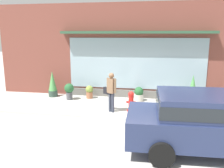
{
  "coord_description": "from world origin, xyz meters",
  "views": [
    {
      "loc": [
        0.78,
        -8.09,
        3.02
      ],
      "look_at": [
        -0.82,
        1.2,
        1.01
      ],
      "focal_mm": 37.26,
      "sensor_mm": 36.0,
      "label": 1
    }
  ],
  "objects": [
    {
      "name": "pedestrian_with_handbag",
      "position": [
        -0.77,
        0.64,
        0.9
      ],
      "size": [
        0.57,
        0.41,
        1.58
      ],
      "rotation": [
        0.0,
        0.0,
        2.64
      ],
      "color": "#333847",
      "rests_on": "ground_plane"
    },
    {
      "name": "potted_plant_window_right",
      "position": [
        -4.03,
        2.48,
        0.61
      ],
      "size": [
        0.44,
        0.44,
        1.27
      ],
      "color": "#33473D",
      "rests_on": "ground_plane"
    },
    {
      "name": "potted_plant_corner_tall",
      "position": [
        -3.02,
        2.06,
        0.46
      ],
      "size": [
        0.45,
        0.45,
        0.78
      ],
      "color": "#4C4C51",
      "rests_on": "ground_plane"
    },
    {
      "name": "parked_car_navy",
      "position": [
        2.36,
        -2.08,
        0.88
      ],
      "size": [
        4.58,
        2.16,
        1.55
      ],
      "rotation": [
        0.0,
        0.0,
        0.03
      ],
      "color": "navy",
      "rests_on": "ground_plane"
    },
    {
      "name": "storefront",
      "position": [
        0.0,
        3.18,
        2.21
      ],
      "size": [
        14.0,
        0.81,
        4.5
      ],
      "color": "brown",
      "rests_on": "ground_plane"
    },
    {
      "name": "fire_hydrant",
      "position": [
        0.01,
        0.84,
        0.41
      ],
      "size": [
        0.38,
        0.34,
        0.81
      ],
      "color": "red",
      "rests_on": "ground_plane"
    },
    {
      "name": "potted_plant_low_front",
      "position": [
        2.58,
        2.28,
        0.63
      ],
      "size": [
        0.47,
        0.47,
        1.31
      ],
      "color": "#B7B2A3",
      "rests_on": "ground_plane"
    },
    {
      "name": "ground_plane",
      "position": [
        0.0,
        0.0,
        0.0
      ],
      "size": [
        60.0,
        60.0,
        0.0
      ],
      "primitive_type": "plane",
      "color": "#B2AFA8"
    },
    {
      "name": "potted_plant_by_entrance",
      "position": [
        -2.15,
        2.45,
        0.33
      ],
      "size": [
        0.37,
        0.37,
        0.63
      ],
      "color": "#9E6042",
      "rests_on": "ground_plane"
    },
    {
      "name": "curb_strip",
      "position": [
        0.0,
        -0.2,
        0.06
      ],
      "size": [
        14.0,
        0.24,
        0.12
      ],
      "primitive_type": "cube",
      "color": "#B2B2AD",
      "rests_on": "ground_plane"
    },
    {
      "name": "potted_plant_window_center",
      "position": [
        0.23,
        2.39,
        0.32
      ],
      "size": [
        0.44,
        0.44,
        0.66
      ],
      "color": "#B7B2A3",
      "rests_on": "ground_plane"
    }
  ]
}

